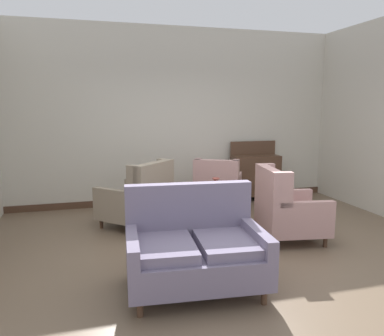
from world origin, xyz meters
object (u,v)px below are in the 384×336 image
(porcelain_vase, at_px, (216,191))
(armchair_beside_settee, at_px, (218,188))
(coffee_table, at_px, (211,208))
(armchair_near_window, at_px, (286,210))
(sideboard, at_px, (255,174))
(settee, at_px, (195,249))
(armchair_back_corner, at_px, (140,200))

(porcelain_vase, height_order, armchair_beside_settee, armchair_beside_settee)
(coffee_table, xyz_separation_m, porcelain_vase, (0.06, -0.01, 0.23))
(armchair_near_window, xyz_separation_m, sideboard, (0.57, 2.23, 0.08))
(settee, distance_m, armchair_back_corner, 2.15)
(porcelain_vase, xyz_separation_m, armchair_back_corner, (-0.95, 0.78, -0.24))
(porcelain_vase, relative_size, armchair_near_window, 0.32)
(porcelain_vase, height_order, sideboard, sideboard)
(coffee_table, distance_m, armchair_beside_settee, 1.38)
(armchair_near_window, distance_m, sideboard, 2.30)
(coffee_table, relative_size, porcelain_vase, 2.75)
(porcelain_vase, bearing_deg, armchair_beside_settee, 69.36)
(armchair_beside_settee, bearing_deg, sideboard, -121.35)
(settee, distance_m, armchair_beside_settee, 2.88)
(porcelain_vase, xyz_separation_m, sideboard, (1.47, 1.89, -0.16))
(armchair_beside_settee, bearing_deg, armchair_near_window, 131.75)
(settee, relative_size, armchair_back_corner, 1.15)
(armchair_near_window, bearing_deg, porcelain_vase, 77.80)
(coffee_table, bearing_deg, armchair_beside_settee, 66.99)
(settee, bearing_deg, armchair_back_corner, 101.83)
(porcelain_vase, bearing_deg, armchair_back_corner, 140.89)
(coffee_table, bearing_deg, armchair_back_corner, 139.59)
(armchair_back_corner, bearing_deg, sideboard, 159.40)
(coffee_table, xyz_separation_m, armchair_back_corner, (-0.90, 0.76, -0.01))
(armchair_beside_settee, xyz_separation_m, armchair_near_window, (0.42, -1.62, 0.02))
(armchair_back_corner, relative_size, sideboard, 1.08)
(armchair_back_corner, distance_m, sideboard, 2.67)
(armchair_near_window, bearing_deg, sideboard, -5.83)
(armchair_beside_settee, bearing_deg, porcelain_vase, 96.45)
(coffee_table, distance_m, armchair_near_window, 1.02)
(porcelain_vase, height_order, armchair_back_corner, armchair_back_corner)
(coffee_table, relative_size, sideboard, 0.78)
(sideboard, bearing_deg, settee, -123.66)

